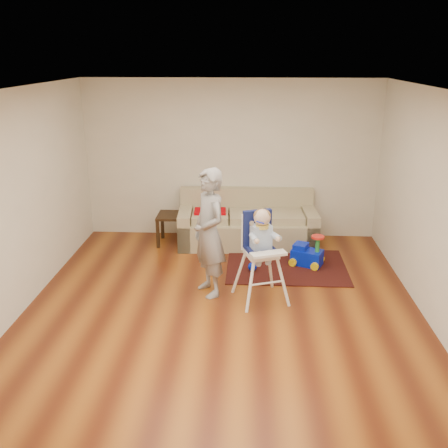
{
  "coord_description": "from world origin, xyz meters",
  "views": [
    {
      "loc": [
        0.31,
        -5.64,
        3.09
      ],
      "look_at": [
        0.0,
        0.4,
        1.0
      ],
      "focal_mm": 40.0,
      "sensor_mm": 36.0,
      "label": 1
    }
  ],
  "objects_px": {
    "side_table": "(173,229)",
    "toy_ball": "(252,267)",
    "ride_on_toy": "(307,249)",
    "high_chair": "(261,257)",
    "sofa": "(247,219)",
    "adult": "(209,233)"
  },
  "relations": [
    {
      "from": "high_chair",
      "to": "adult",
      "type": "relative_size",
      "value": 0.73
    },
    {
      "from": "ride_on_toy",
      "to": "high_chair",
      "type": "relative_size",
      "value": 0.39
    },
    {
      "from": "toy_ball",
      "to": "high_chair",
      "type": "relative_size",
      "value": 0.11
    },
    {
      "from": "sofa",
      "to": "ride_on_toy",
      "type": "height_order",
      "value": "sofa"
    },
    {
      "from": "ride_on_toy",
      "to": "high_chair",
      "type": "bearing_deg",
      "value": -99.22
    },
    {
      "from": "sofa",
      "to": "adult",
      "type": "xyz_separation_m",
      "value": [
        -0.49,
        -1.87,
        0.42
      ]
    },
    {
      "from": "sofa",
      "to": "side_table",
      "type": "relative_size",
      "value": 4.54
    },
    {
      "from": "sofa",
      "to": "toy_ball",
      "type": "relative_size",
      "value": 17.34
    },
    {
      "from": "toy_ball",
      "to": "adult",
      "type": "distance_m",
      "value": 1.2
    },
    {
      "from": "high_chair",
      "to": "side_table",
      "type": "bearing_deg",
      "value": 106.43
    },
    {
      "from": "side_table",
      "to": "ride_on_toy",
      "type": "relative_size",
      "value": 1.04
    },
    {
      "from": "side_table",
      "to": "toy_ball",
      "type": "distance_m",
      "value": 1.75
    },
    {
      "from": "toy_ball",
      "to": "high_chair",
      "type": "xyz_separation_m",
      "value": [
        0.1,
        -0.86,
        0.52
      ]
    },
    {
      "from": "side_table",
      "to": "high_chair",
      "type": "bearing_deg",
      "value": -53.91
    },
    {
      "from": "side_table",
      "to": "high_chair",
      "type": "relative_size",
      "value": 0.41
    },
    {
      "from": "sofa",
      "to": "adult",
      "type": "bearing_deg",
      "value": -107.64
    },
    {
      "from": "ride_on_toy",
      "to": "toy_ball",
      "type": "relative_size",
      "value": 3.67
    },
    {
      "from": "ride_on_toy",
      "to": "toy_ball",
      "type": "xyz_separation_m",
      "value": [
        -0.83,
        -0.28,
        -0.18
      ]
    },
    {
      "from": "ride_on_toy",
      "to": "adult",
      "type": "distance_m",
      "value": 1.82
    },
    {
      "from": "ride_on_toy",
      "to": "adult",
      "type": "bearing_deg",
      "value": -121.51
    },
    {
      "from": "sofa",
      "to": "high_chair",
      "type": "xyz_separation_m",
      "value": [
        0.19,
        -2.02,
        0.16
      ]
    },
    {
      "from": "toy_ball",
      "to": "high_chair",
      "type": "bearing_deg",
      "value": -83.35
    }
  ]
}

